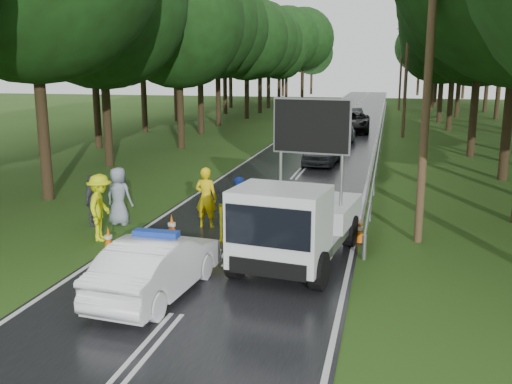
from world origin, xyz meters
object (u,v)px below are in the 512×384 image
(officer, at_px, (206,198))
(queue_car_second, at_px, (336,133))
(queue_car_first, at_px, (323,151))
(queue_car_fourth, at_px, (352,116))
(civilian, at_px, (240,203))
(queue_car_third, at_px, (353,122))
(barrier, at_px, (268,212))
(work_truck, at_px, (296,222))
(police_sedan, at_px, (157,266))

(officer, relative_size, queue_car_second, 0.39)
(queue_car_first, bearing_deg, queue_car_fourth, 94.47)
(civilian, xyz_separation_m, queue_car_third, (1.71, 28.57, -0.07))
(civilian, distance_m, queue_car_fourth, 34.59)
(barrier, bearing_deg, queue_car_fourth, 71.37)
(work_truck, xyz_separation_m, barrier, (-1.12, 1.76, -0.25))
(barrier, height_order, civilian, civilian)
(queue_car_fourth, bearing_deg, queue_car_third, -81.25)
(queue_car_third, bearing_deg, police_sedan, -95.34)
(queue_car_first, xyz_separation_m, queue_car_third, (0.58, 15.56, 0.09))
(officer, bearing_deg, work_truck, 144.11)
(work_truck, height_order, barrier, work_truck)
(work_truck, distance_m, queue_car_fourth, 37.48)
(officer, distance_m, queue_car_second, 21.20)
(civilian, bearing_deg, barrier, -54.28)
(work_truck, distance_m, queue_car_second, 23.87)
(officer, xyz_separation_m, queue_car_third, (2.82, 28.70, -0.21))
(police_sedan, height_order, queue_car_first, police_sedan)
(officer, bearing_deg, queue_car_second, -92.63)
(queue_car_first, bearing_deg, work_truck, -81.22)
(civilian, relative_size, queue_car_fourth, 0.39)
(work_truck, bearing_deg, queue_car_first, 101.92)
(queue_car_second, xyz_separation_m, queue_car_third, (0.58, 7.62, 0.05))
(barrier, relative_size, queue_car_fourth, 0.63)
(work_truck, xyz_separation_m, queue_car_fourth, (-1.03, 37.46, -0.44))
(officer, bearing_deg, queue_car_first, -96.24)
(work_truck, distance_m, civilian, 3.68)
(officer, xyz_separation_m, civilian, (1.11, 0.13, -0.14))
(civilian, bearing_deg, work_truck, -61.46)
(barrier, xyz_separation_m, queue_car_third, (0.58, 29.70, -0.11))
(police_sedan, height_order, work_truck, work_truck)
(police_sedan, relative_size, barrier, 1.58)
(civilian, bearing_deg, queue_car_third, 77.08)
(barrier, xyz_separation_m, queue_car_first, (-0.00, 14.14, -0.20))
(officer, bearing_deg, queue_car_third, -92.16)
(civilian, bearing_deg, queue_car_first, 75.52)
(barrier, distance_m, queue_car_fourth, 35.70)
(work_truck, bearing_deg, officer, 148.54)
(work_truck, xyz_separation_m, queue_car_second, (-1.12, 23.84, -0.42))
(officer, bearing_deg, barrier, 159.45)
(officer, relative_size, queue_car_fourth, 0.46)
(barrier, xyz_separation_m, officer, (-2.25, 1.00, 0.10))
(civilian, bearing_deg, police_sedan, -104.15)
(work_truck, xyz_separation_m, queue_car_first, (-1.12, 15.90, -0.46))
(police_sedan, height_order, queue_car_second, police_sedan)
(barrier, distance_m, officer, 2.46)
(police_sedan, height_order, barrier, police_sedan)
(police_sedan, distance_m, queue_car_fourth, 40.31)
(queue_car_first, distance_m, queue_car_fourth, 21.56)
(work_truck, distance_m, queue_car_first, 15.94)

